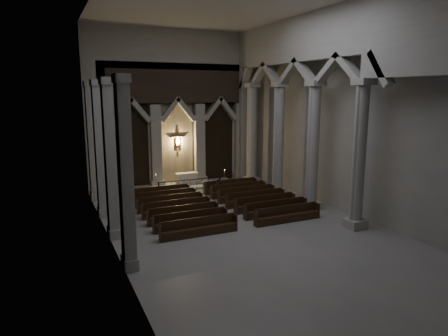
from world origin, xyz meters
name	(u,v)px	position (x,y,z in m)	size (l,w,h in m)	color
room	(246,87)	(0.00, 0.00, 7.60)	(24.00, 24.10, 12.00)	gray
sanctuary_wall	(177,101)	(0.00, 11.54, 6.62)	(14.00, 0.77, 12.00)	#A7A49C
right_arcade	(317,83)	(5.50, 1.33, 7.83)	(1.00, 24.00, 12.00)	#A7A49C
left_pilasters	(105,156)	(-6.75, 3.50, 3.91)	(0.60, 13.00, 8.03)	#A7A49C
sanctuary_step	(183,186)	(0.00, 10.60, 0.07)	(8.50, 2.60, 0.15)	#A7A49C
altar	(187,178)	(0.42, 10.84, 0.59)	(1.72, 0.69, 0.88)	beige
altar_rail	(190,183)	(0.00, 8.83, 0.64)	(4.91, 0.09, 0.96)	black
candle_stand_left	(156,188)	(-2.45, 9.37, 0.39)	(0.24, 0.24, 1.44)	#AD6D35
candle_stand_right	(224,183)	(2.87, 8.98, 0.38)	(0.24, 0.24, 1.41)	#AD6D35
pews	(218,205)	(0.00, 3.71, 0.30)	(9.59, 8.07, 0.93)	black
worshipper	(218,187)	(1.50, 7.02, 0.59)	(0.43, 0.28, 1.18)	black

